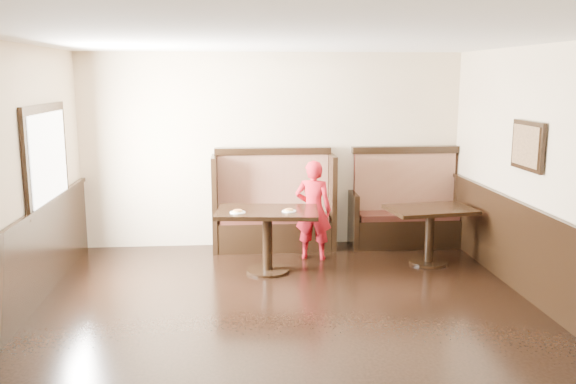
{
  "coord_description": "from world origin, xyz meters",
  "views": [
    {
      "loc": [
        -0.52,
        -5.29,
        2.46
      ],
      "look_at": [
        0.13,
        2.35,
        1.0
      ],
      "focal_mm": 38.0,
      "sensor_mm": 36.0,
      "label": 1
    }
  ],
  "objects": [
    {
      "name": "pizza_plate_right",
      "position": [
        0.12,
        2.07,
        0.82
      ],
      "size": [
        0.18,
        0.18,
        0.03
      ],
      "color": "white",
      "rests_on": "table_main"
    },
    {
      "name": "table_neighbor",
      "position": [
        2.01,
        2.35,
        0.57
      ],
      "size": [
        1.18,
        0.87,
        0.76
      ],
      "rotation": [
        0.0,
        0.0,
        0.15
      ],
      "color": "black",
      "rests_on": "ground"
    },
    {
      "name": "booth_main",
      "position": [
        0.0,
        3.3,
        0.53
      ],
      "size": [
        1.75,
        0.72,
        1.45
      ],
      "color": "black",
      "rests_on": "ground"
    },
    {
      "name": "room_shell",
      "position": [
        -0.3,
        0.28,
        0.67
      ],
      "size": [
        7.0,
        7.0,
        7.0
      ],
      "color": "beige",
      "rests_on": "ground"
    },
    {
      "name": "child",
      "position": [
        0.5,
        2.7,
        0.68
      ],
      "size": [
        0.56,
        0.45,
        1.36
      ],
      "primitive_type": "imported",
      "rotation": [
        0.0,
        0.0,
        2.87
      ],
      "color": "#AF121E",
      "rests_on": "ground"
    },
    {
      "name": "table_main",
      "position": [
        -0.15,
        2.17,
        0.62
      ],
      "size": [
        1.34,
        0.92,
        0.81
      ],
      "rotation": [
        0.0,
        0.0,
        -0.1
      ],
      "color": "black",
      "rests_on": "ground"
    },
    {
      "name": "booth_neighbor",
      "position": [
        1.95,
        3.29,
        0.48
      ],
      "size": [
        1.65,
        0.72,
        1.45
      ],
      "color": "black",
      "rests_on": "ground"
    },
    {
      "name": "pizza_plate_left",
      "position": [
        -0.52,
        2.05,
        0.82
      ],
      "size": [
        0.19,
        0.19,
        0.04
      ],
      "color": "white",
      "rests_on": "table_main"
    },
    {
      "name": "ground",
      "position": [
        0.0,
        0.0,
        0.0
      ],
      "size": [
        7.0,
        7.0,
        0.0
      ],
      "primitive_type": "plane",
      "color": "black",
      "rests_on": "ground"
    }
  ]
}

